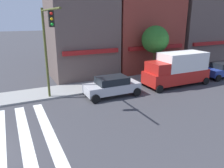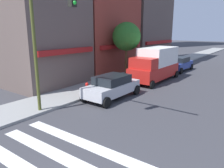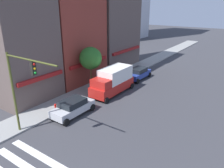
{
  "view_description": "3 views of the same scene",
  "coord_description": "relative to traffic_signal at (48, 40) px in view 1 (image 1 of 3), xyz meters",
  "views": [
    {
      "loc": [
        2.08,
        -10.21,
        6.1
      ],
      "look_at": [
        9.38,
        4.7,
        1.0
      ],
      "focal_mm": 35.0,
      "sensor_mm": 36.0,
      "label": 1
    },
    {
      "loc": [
        -2.24,
        -3.85,
        4.55
      ],
      "look_at": [
        9.38,
        4.7,
        1.0
      ],
      "focal_mm": 35.0,
      "sensor_mm": 36.0,
      "label": 2
    },
    {
      "loc": [
        -3.83,
        -9.02,
        10.12
      ],
      "look_at": [
        15.9,
        4.7,
        1.2
      ],
      "focal_mm": 35.0,
      "sensor_mm": 36.0,
      "label": 3
    }
  ],
  "objects": [
    {
      "name": "sedan_silver",
      "position": [
        4.62,
        -0.45,
        -3.78
      ],
      "size": [
        4.42,
        2.02,
        1.59
      ],
      "rotation": [
        0.0,
        0.0,
        -0.01
      ],
      "color": "#B7B7BC",
      "rests_on": "ground_plane"
    },
    {
      "name": "storefront_row",
      "position": [
        13.87,
        6.35,
        2.9
      ],
      "size": [
        24.64,
        5.3,
        15.67
      ],
      "color": "brown",
      "rests_on": "ground_plane"
    },
    {
      "name": "sedan_blue",
      "position": [
        17.66,
        -0.45,
        -3.78
      ],
      "size": [
        4.44,
        2.02,
        1.59
      ],
      "rotation": [
        0.0,
        0.0,
        -0.02
      ],
      "color": "navy",
      "rests_on": "ground_plane"
    },
    {
      "name": "pedestrian_blue_shirt",
      "position": [
        16.25,
        1.89,
        -3.55
      ],
      "size": [
        0.32,
        0.32,
        1.77
      ],
      "rotation": [
        0.0,
        0.0,
        5.44
      ],
      "color": "#23232D",
      "rests_on": "sidewalk_left"
    },
    {
      "name": "pedestrian_green_top",
      "position": [
        14.05,
        2.99,
        -3.55
      ],
      "size": [
        0.32,
        0.32,
        1.77
      ],
      "rotation": [
        0.0,
        0.0,
        4.57
      ],
      "color": "#23232D",
      "rests_on": "sidewalk_left"
    },
    {
      "name": "fire_hydrant",
      "position": [
        3.95,
        1.25,
        -4.01
      ],
      "size": [
        0.24,
        0.24,
        0.84
      ],
      "color": "red",
      "rests_on": "sidewalk_left"
    },
    {
      "name": "street_tree",
      "position": [
        10.72,
        2.35,
        -0.65
      ],
      "size": [
        2.68,
        2.68,
        5.19
      ],
      "color": "brown",
      "rests_on": "sidewalk_left"
    },
    {
      "name": "box_truck_red",
      "position": [
        11.3,
        -0.45,
        -3.04
      ],
      "size": [
        6.21,
        2.42,
        3.04
      ],
      "rotation": [
        0.0,
        0.0,
        -0.01
      ],
      "color": "#B21E19",
      "rests_on": "ground_plane"
    },
    {
      "name": "traffic_signal",
      "position": [
        0.0,
        0.0,
        0.0
      ],
      "size": [
        0.32,
        5.52,
        6.73
      ],
      "color": "#474C1E",
      "rests_on": "ground_plane"
    }
  ]
}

